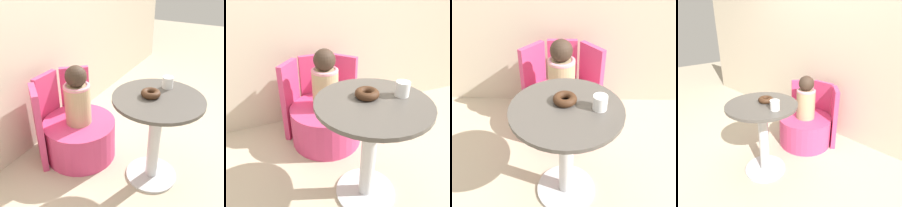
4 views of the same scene
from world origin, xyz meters
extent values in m
plane|color=#B7A88E|center=(0.00, 0.00, 0.00)|extent=(12.00, 12.00, 0.00)
cube|color=beige|center=(0.00, 1.13, 1.20)|extent=(6.00, 0.06, 2.40)
cylinder|color=silver|center=(0.04, -0.04, 0.01)|extent=(0.41, 0.41, 0.02)
cylinder|color=silver|center=(0.04, -0.04, 0.36)|extent=(0.10, 0.10, 0.69)
cylinder|color=#4C4742|center=(0.04, -0.04, 0.72)|extent=(0.66, 0.66, 0.02)
cylinder|color=#D13D70|center=(-0.01, 0.64, 0.17)|extent=(0.63, 0.63, 0.35)
cube|color=#D13D70|center=(-0.01, 0.98, 0.36)|extent=(0.27, 0.05, 0.72)
cube|color=#D13D70|center=(0.25, 0.86, 0.36)|extent=(0.21, 0.24, 0.72)
cube|color=#D13D70|center=(-0.27, 0.86, 0.36)|extent=(0.21, 0.24, 0.72)
cylinder|color=tan|center=(-0.01, 0.64, 0.52)|extent=(0.22, 0.22, 0.35)
torus|color=pink|center=(-0.01, 0.64, 0.69)|extent=(0.22, 0.22, 0.04)
sphere|color=#38281E|center=(-0.01, 0.64, 0.78)|extent=(0.18, 0.18, 0.18)
torus|color=#3D2314|center=(0.03, 0.01, 0.76)|extent=(0.14, 0.14, 0.05)
cylinder|color=white|center=(0.22, -0.05, 0.78)|extent=(0.08, 0.08, 0.09)
camera|label=1|loc=(-1.55, -0.54, 1.60)|focal=42.00mm
camera|label=2|loc=(-0.55, -0.95, 1.31)|focal=35.00mm
camera|label=3|loc=(0.04, -1.22, 1.63)|focal=42.00mm
camera|label=4|loc=(1.40, -1.05, 1.43)|focal=32.00mm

